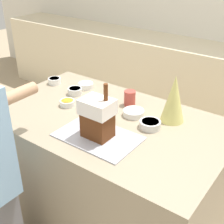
{
  "coord_description": "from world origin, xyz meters",
  "views": [
    {
      "loc": [
        1.06,
        -1.37,
        1.92
      ],
      "look_at": [
        0.05,
        0.0,
        1.0
      ],
      "focal_mm": 50.0,
      "sensor_mm": 36.0,
      "label": 1
    }
  ],
  "objects_px": {
    "decorative_tree": "(174,99)",
    "candy_bowl_near_tray_left": "(75,91)",
    "candy_bowl_beside_tree": "(55,81)",
    "mug": "(130,98)",
    "candy_bowl_center_rear": "(134,113)",
    "baking_tray": "(98,136)",
    "gingerbread_house": "(97,117)",
    "candy_bowl_far_left": "(86,85)",
    "candy_bowl_behind_tray": "(67,103)",
    "candy_bowl_far_right": "(150,124)"
  },
  "relations": [
    {
      "from": "candy_bowl_far_left",
      "to": "mug",
      "type": "distance_m",
      "value": 0.43
    },
    {
      "from": "candy_bowl_behind_tray",
      "to": "candy_bowl_far_right",
      "type": "bearing_deg",
      "value": 7.45
    },
    {
      "from": "gingerbread_house",
      "to": "candy_bowl_far_left",
      "type": "height_order",
      "value": "gingerbread_house"
    },
    {
      "from": "decorative_tree",
      "to": "candy_bowl_far_left",
      "type": "distance_m",
      "value": 0.77
    },
    {
      "from": "candy_bowl_beside_tree",
      "to": "candy_bowl_far_right",
      "type": "bearing_deg",
      "value": -8.35
    },
    {
      "from": "decorative_tree",
      "to": "candy_bowl_center_rear",
      "type": "relative_size",
      "value": 2.22
    },
    {
      "from": "candy_bowl_far_right",
      "to": "candy_bowl_near_tray_left",
      "type": "bearing_deg",
      "value": 172.57
    },
    {
      "from": "gingerbread_house",
      "to": "candy_bowl_far_left",
      "type": "distance_m",
      "value": 0.71
    },
    {
      "from": "candy_bowl_center_rear",
      "to": "candy_bowl_beside_tree",
      "type": "bearing_deg",
      "value": 174.89
    },
    {
      "from": "gingerbread_house",
      "to": "mug",
      "type": "distance_m",
      "value": 0.46
    },
    {
      "from": "candy_bowl_behind_tray",
      "to": "candy_bowl_center_rear",
      "type": "bearing_deg",
      "value": 18.5
    },
    {
      "from": "decorative_tree",
      "to": "candy_bowl_near_tray_left",
      "type": "height_order",
      "value": "decorative_tree"
    },
    {
      "from": "mug",
      "to": "candy_bowl_beside_tree",
      "type": "bearing_deg",
      "value": -176.61
    },
    {
      "from": "candy_bowl_far_right",
      "to": "candy_bowl_far_left",
      "type": "bearing_deg",
      "value": 162.34
    },
    {
      "from": "candy_bowl_center_rear",
      "to": "candy_bowl_near_tray_left",
      "type": "bearing_deg",
      "value": 177.76
    },
    {
      "from": "candy_bowl_far_left",
      "to": "candy_bowl_behind_tray",
      "type": "xyz_separation_m",
      "value": [
        0.09,
        -0.3,
        -0.0
      ]
    },
    {
      "from": "gingerbread_house",
      "to": "candy_bowl_near_tray_left",
      "type": "height_order",
      "value": "gingerbread_house"
    },
    {
      "from": "baking_tray",
      "to": "gingerbread_house",
      "type": "xyz_separation_m",
      "value": [
        0.0,
        0.0,
        0.13
      ]
    },
    {
      "from": "candy_bowl_beside_tree",
      "to": "candy_bowl_far_left",
      "type": "relative_size",
      "value": 0.86
    },
    {
      "from": "decorative_tree",
      "to": "candy_bowl_behind_tray",
      "type": "xyz_separation_m",
      "value": [
        -0.67,
        -0.24,
        -0.13
      ]
    },
    {
      "from": "candy_bowl_far_right",
      "to": "candy_bowl_near_tray_left",
      "type": "relative_size",
      "value": 1.23
    },
    {
      "from": "candy_bowl_center_rear",
      "to": "mug",
      "type": "relative_size",
      "value": 1.29
    },
    {
      "from": "candy_bowl_center_rear",
      "to": "candy_bowl_near_tray_left",
      "type": "relative_size",
      "value": 1.29
    },
    {
      "from": "candy_bowl_beside_tree",
      "to": "candy_bowl_behind_tray",
      "type": "bearing_deg",
      "value": -32.23
    },
    {
      "from": "candy_bowl_center_rear",
      "to": "candy_bowl_near_tray_left",
      "type": "height_order",
      "value": "candy_bowl_near_tray_left"
    },
    {
      "from": "candy_bowl_far_left",
      "to": "mug",
      "type": "height_order",
      "value": "mug"
    },
    {
      "from": "decorative_tree",
      "to": "candy_bowl_far_left",
      "type": "bearing_deg",
      "value": 175.36
    },
    {
      "from": "candy_bowl_beside_tree",
      "to": "candy_bowl_far_right",
      "type": "distance_m",
      "value": 0.96
    },
    {
      "from": "candy_bowl_near_tray_left",
      "to": "candy_bowl_center_rear",
      "type": "bearing_deg",
      "value": -2.24
    },
    {
      "from": "candy_bowl_center_rear",
      "to": "mug",
      "type": "bearing_deg",
      "value": 133.34
    },
    {
      "from": "candy_bowl_beside_tree",
      "to": "mug",
      "type": "relative_size",
      "value": 0.94
    },
    {
      "from": "candy_bowl_far_right",
      "to": "mug",
      "type": "relative_size",
      "value": 1.23
    },
    {
      "from": "candy_bowl_near_tray_left",
      "to": "candy_bowl_behind_tray",
      "type": "distance_m",
      "value": 0.19
    },
    {
      "from": "baking_tray",
      "to": "candy_bowl_behind_tray",
      "type": "bearing_deg",
      "value": 155.74
    },
    {
      "from": "decorative_tree",
      "to": "candy_bowl_near_tray_left",
      "type": "bearing_deg",
      "value": -174.63
    },
    {
      "from": "candy_bowl_far_left",
      "to": "candy_bowl_behind_tray",
      "type": "relative_size",
      "value": 1.13
    },
    {
      "from": "candy_bowl_far_left",
      "to": "candy_bowl_far_right",
      "type": "bearing_deg",
      "value": -17.66
    },
    {
      "from": "mug",
      "to": "decorative_tree",
      "type": "bearing_deg",
      "value": -3.45
    },
    {
      "from": "candy_bowl_behind_tray",
      "to": "mug",
      "type": "distance_m",
      "value": 0.43
    },
    {
      "from": "gingerbread_house",
      "to": "candy_bowl_far_right",
      "type": "distance_m",
      "value": 0.34
    },
    {
      "from": "mug",
      "to": "candy_bowl_far_right",
      "type": "bearing_deg",
      "value": -34.04
    },
    {
      "from": "candy_bowl_far_left",
      "to": "candy_bowl_center_rear",
      "type": "distance_m",
      "value": 0.56
    },
    {
      "from": "gingerbread_house",
      "to": "decorative_tree",
      "type": "distance_m",
      "value": 0.5
    },
    {
      "from": "candy_bowl_beside_tree",
      "to": "mug",
      "type": "height_order",
      "value": "mug"
    },
    {
      "from": "baking_tray",
      "to": "mug",
      "type": "distance_m",
      "value": 0.46
    },
    {
      "from": "decorative_tree",
      "to": "candy_bowl_far_right",
      "type": "height_order",
      "value": "decorative_tree"
    },
    {
      "from": "candy_bowl_far_right",
      "to": "candy_bowl_near_tray_left",
      "type": "height_order",
      "value": "candy_bowl_near_tray_left"
    },
    {
      "from": "candy_bowl_center_rear",
      "to": "mug",
      "type": "height_order",
      "value": "mug"
    },
    {
      "from": "decorative_tree",
      "to": "candy_bowl_beside_tree",
      "type": "xyz_separation_m",
      "value": [
        -1.02,
        -0.02,
        -0.12
      ]
    },
    {
      "from": "baking_tray",
      "to": "candy_bowl_beside_tree",
      "type": "relative_size",
      "value": 4.76
    }
  ]
}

